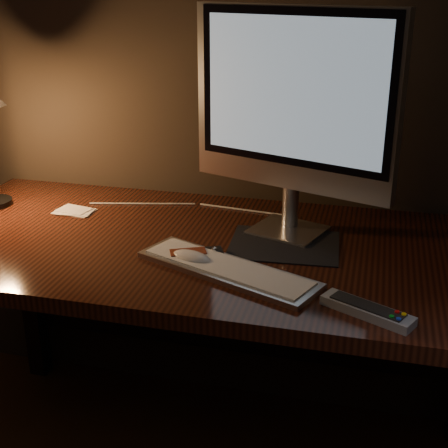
% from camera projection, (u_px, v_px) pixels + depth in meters
% --- Properties ---
extents(desk, '(1.60, 0.75, 0.75)m').
position_uv_depth(desk, '(212.00, 275.00, 1.75)').
color(desk, '#38160C').
rests_on(desk, ground).
extents(monitor, '(0.54, 0.22, 0.59)m').
position_uv_depth(monitor, '(293.00, 105.00, 1.58)').
color(monitor, silver).
rests_on(monitor, desk).
extents(keyboard, '(0.48, 0.29, 0.02)m').
position_uv_depth(keyboard, '(227.00, 269.00, 1.48)').
color(keyboard, silver).
rests_on(keyboard, desk).
extents(mousepad, '(0.30, 0.24, 0.00)m').
position_uv_depth(mousepad, '(284.00, 245.00, 1.62)').
color(mousepad, black).
rests_on(mousepad, desk).
extents(mouse, '(0.12, 0.09, 0.02)m').
position_uv_depth(mouse, '(191.00, 259.00, 1.52)').
color(mouse, white).
rests_on(mouse, desk).
extents(media_remote, '(0.15, 0.10, 0.03)m').
position_uv_depth(media_remote, '(195.00, 254.00, 1.55)').
color(media_remote, black).
rests_on(media_remote, desk).
extents(tv_remote, '(0.20, 0.13, 0.03)m').
position_uv_depth(tv_remote, '(367.00, 310.00, 1.29)').
color(tv_remote, gray).
rests_on(tv_remote, desk).
extents(papers, '(0.12, 0.09, 0.01)m').
position_uv_depth(papers, '(74.00, 211.00, 1.86)').
color(papers, white).
rests_on(papers, desk).
extents(cable, '(0.63, 0.02, 0.01)m').
position_uv_depth(cable, '(193.00, 208.00, 1.88)').
color(cable, white).
rests_on(cable, desk).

